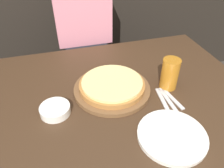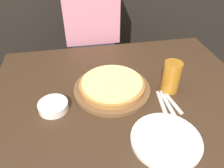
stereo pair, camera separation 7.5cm
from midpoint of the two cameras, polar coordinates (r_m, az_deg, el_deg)
The scene contains 9 objects.
dining_table at distance 1.31m, azimuth 4.17°, elevation -14.50°, with size 1.26×0.99×0.72m.
pizza_on_board at distance 1.04m, azimuth 2.06°, elevation -0.70°, with size 0.37×0.37×0.06m.
beer_glass at distance 1.06m, azimuth 17.26°, elevation 2.04°, with size 0.08×0.08×0.15m.
dinner_plate at distance 0.87m, azimuth 16.39°, elevation -13.90°, with size 0.27×0.27×0.02m.
side_bowl at distance 0.97m, azimuth -12.97°, elevation -5.72°, with size 0.13×0.13×0.04m.
fork at distance 1.02m, azimuth 15.04°, elevation -5.14°, with size 0.04×0.18×0.00m.
dinner_knife at distance 1.03m, azimuth 16.32°, elevation -4.94°, with size 0.02×0.18×0.00m.
spoon at distance 1.04m, azimuth 17.57°, elevation -4.73°, with size 0.04×0.15×0.00m.
diner_person at distance 1.62m, azimuth -3.74°, elevation 9.77°, with size 0.36×0.20×1.29m.
Camera 2 is at (-0.20, -0.78, 1.39)m, focal length 35.00 mm.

